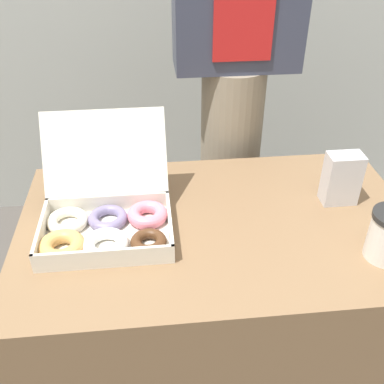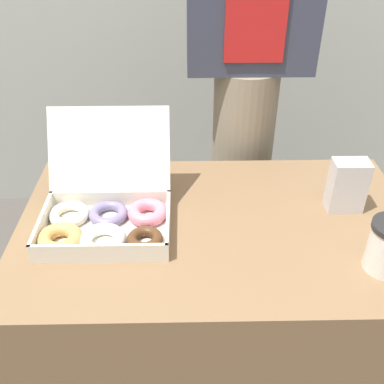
% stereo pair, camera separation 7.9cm
% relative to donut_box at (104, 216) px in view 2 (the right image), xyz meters
% --- Properties ---
extents(table, '(1.02, 0.63, 0.73)m').
position_rel_donut_box_xyz_m(table, '(0.28, 0.01, -0.40)').
color(table, brown).
rests_on(table, ground_plane).
extents(donut_box, '(0.33, 0.34, 0.24)m').
position_rel_donut_box_xyz_m(donut_box, '(0.00, 0.00, 0.00)').
color(donut_box, silver).
rests_on(donut_box, table).
extents(napkin_holder, '(0.09, 0.06, 0.14)m').
position_rel_donut_box_xyz_m(napkin_holder, '(0.62, 0.07, 0.04)').
color(napkin_holder, silver).
rests_on(napkin_holder, table).
extents(person_customer, '(0.38, 0.21, 1.77)m').
position_rel_donut_box_xyz_m(person_customer, '(0.40, 0.49, 0.20)').
color(person_customer, gray).
rests_on(person_customer, ground_plane).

